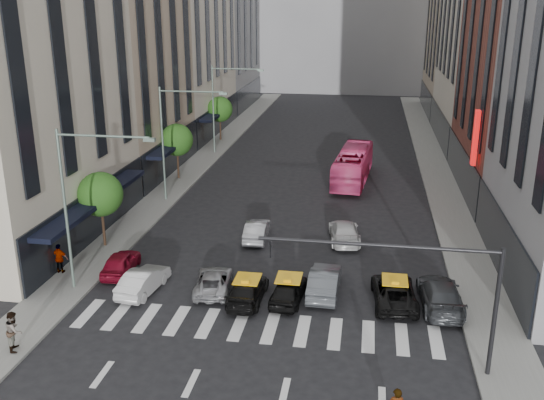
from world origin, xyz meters
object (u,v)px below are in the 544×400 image
at_px(taxi_center, 289,290).
at_px(pedestrian_far, 60,259).
at_px(car_red, 121,263).
at_px(streetlamp_mid, 174,129).
at_px(taxi_left, 247,290).
at_px(pedestrian_near, 14,331).
at_px(streetlamp_near, 80,190).
at_px(car_white_front, 143,280).
at_px(bus, 353,165).
at_px(streetlamp_far, 222,98).

height_order(taxi_center, pedestrian_far, pedestrian_far).
bearing_deg(taxi_center, car_red, -5.28).
bearing_deg(taxi_center, streetlamp_mid, -48.94).
relative_size(taxi_left, pedestrian_near, 2.28).
height_order(streetlamp_near, car_white_front, streetlamp_near).
height_order(pedestrian_near, pedestrian_far, pedestrian_near).
bearing_deg(pedestrian_far, pedestrian_near, 104.24).
bearing_deg(streetlamp_near, car_white_front, 5.65).
distance_m(streetlamp_near, bus, 27.89).
distance_m(pedestrian_near, pedestrian_far, 8.25).
height_order(taxi_left, pedestrian_far, pedestrian_far).
distance_m(streetlamp_near, streetlamp_mid, 16.00).
xyz_separation_m(car_red, bus, (12.95, 21.40, 0.82)).
relative_size(bus, pedestrian_far, 5.92).
distance_m(streetlamp_mid, car_red, 14.57).
distance_m(bus, pedestrian_near, 33.52).
distance_m(streetlamp_near, pedestrian_far, 5.71).
bearing_deg(car_white_front, bus, -107.30).
bearing_deg(pedestrian_near, streetlamp_near, -26.58).
distance_m(streetlamp_near, car_white_front, 6.05).
xyz_separation_m(streetlamp_near, car_white_front, (3.04, 0.30, -5.22)).
relative_size(car_red, taxi_center, 1.00).
xyz_separation_m(streetlamp_far, taxi_left, (8.96, -31.82, -5.27)).
distance_m(streetlamp_near, pedestrian_near, 8.05).
height_order(bus, pedestrian_near, bus).
xyz_separation_m(taxi_left, pedestrian_near, (-9.55, -6.61, 0.47)).
height_order(streetlamp_near, streetlamp_far, same).
distance_m(streetlamp_far, pedestrian_far, 30.90).
relative_size(streetlamp_far, taxi_left, 2.07).
xyz_separation_m(car_white_front, taxi_center, (8.11, 0.20, -0.01)).
xyz_separation_m(taxi_center, pedestrian_near, (-11.75, -6.93, 0.44)).
height_order(taxi_left, taxi_center, taxi_center).
bearing_deg(taxi_center, pedestrian_far, 0.79).
height_order(streetlamp_mid, taxi_center, streetlamp_mid).
bearing_deg(streetlamp_far, pedestrian_far, -94.80).
height_order(streetlamp_near, car_red, streetlamp_near).
distance_m(streetlamp_near, car_red, 5.84).
height_order(bus, pedestrian_far, bus).
distance_m(car_red, pedestrian_far, 3.52).
distance_m(streetlamp_mid, car_white_front, 16.82).
relative_size(streetlamp_near, streetlamp_mid, 1.00).
bearing_deg(car_white_front, pedestrian_far, -5.67).
bearing_deg(taxi_left, car_red, -14.46).
height_order(car_white_front, pedestrian_near, pedestrian_near).
bearing_deg(streetlamp_near, pedestrian_near, -95.31).
bearing_deg(pedestrian_far, streetlamp_far, -94.30).
bearing_deg(streetlamp_far, pedestrian_near, -90.89).
xyz_separation_m(streetlamp_far, pedestrian_far, (-2.56, -30.41, -4.86)).
distance_m(car_white_front, pedestrian_near, 7.66).
height_order(car_red, pedestrian_far, pedestrian_far).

